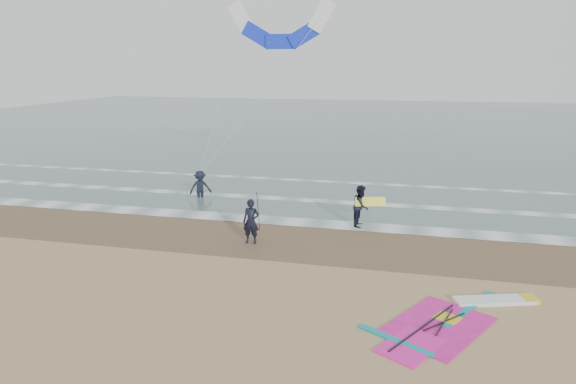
% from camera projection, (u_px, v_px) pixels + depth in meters
% --- Properties ---
extents(ground, '(120.00, 120.00, 0.00)m').
position_uv_depth(ground, '(304.00, 312.00, 14.60)').
color(ground, tan).
rests_on(ground, ground).
extents(sea_water, '(120.00, 80.00, 0.02)m').
position_uv_depth(sea_water, '(387.00, 124.00, 59.90)').
color(sea_water, '#47605E').
rests_on(sea_water, ground).
extents(wet_sand_band, '(120.00, 5.00, 0.01)m').
position_uv_depth(wet_sand_band, '(335.00, 242.00, 20.26)').
color(wet_sand_band, brown).
rests_on(wet_sand_band, ground).
extents(foam_waterline, '(120.00, 9.15, 0.02)m').
position_uv_depth(foam_waterline, '(348.00, 211.00, 24.44)').
color(foam_waterline, white).
rests_on(foam_waterline, ground).
extents(windsurf_rig, '(5.09, 4.82, 0.12)m').
position_uv_depth(windsurf_rig, '(455.00, 319.00, 14.11)').
color(windsurf_rig, white).
rests_on(windsurf_rig, ground).
extents(person_standing, '(0.66, 0.44, 1.78)m').
position_uv_depth(person_standing, '(251.00, 222.00, 19.95)').
color(person_standing, black).
rests_on(person_standing, ground).
extents(person_walking, '(0.78, 0.95, 1.81)m').
position_uv_depth(person_walking, '(361.00, 206.00, 22.07)').
color(person_walking, black).
rests_on(person_walking, ground).
extents(person_wading, '(1.34, 1.24, 1.81)m').
position_uv_depth(person_wading, '(200.00, 181.00, 26.70)').
color(person_wading, black).
rests_on(person_wading, ground).
extents(held_pole, '(0.17, 0.86, 1.82)m').
position_uv_depth(held_pole, '(258.00, 212.00, 19.78)').
color(held_pole, black).
rests_on(held_pole, ground).
extents(carried_kiteboard, '(1.30, 0.51, 0.39)m').
position_uv_depth(carried_kiteboard, '(370.00, 202.00, 21.83)').
color(carried_kiteboard, yellow).
rests_on(carried_kiteboard, ground).
extents(surf_kite, '(6.30, 4.84, 9.13)m').
position_uv_depth(surf_kite, '(281.00, 29.00, 28.51)').
color(surf_kite, white).
rests_on(surf_kite, ground).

